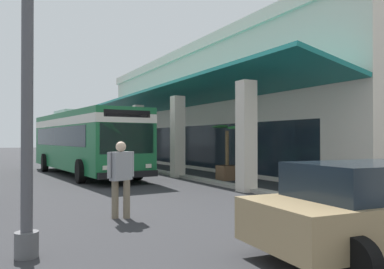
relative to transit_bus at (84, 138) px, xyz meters
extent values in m
plane|color=#2D2D30|center=(-4.05, 7.62, -1.85)|extent=(120.00, 120.00, 0.00)
cube|color=#9E998E|center=(-2.28, 3.91, -1.79)|extent=(33.68, 0.50, 0.12)
cube|color=beige|center=(-2.28, 13.61, 1.66)|extent=(28.07, 13.96, 7.03)
cube|color=silver|center=(-2.28, 13.61, 5.48)|extent=(28.37, 14.26, 0.60)
cube|color=beige|center=(-13.51, 3.70, 0.08)|extent=(0.55, 0.55, 3.87)
cube|color=beige|center=(-7.89, 3.70, 0.08)|extent=(0.55, 0.55, 3.87)
cube|color=beige|center=(-2.28, 3.70, 0.08)|extent=(0.55, 0.55, 3.87)
cube|color=beige|center=(3.33, 3.70, 0.08)|extent=(0.55, 0.55, 3.87)
cube|color=beige|center=(8.95, 3.70, 0.08)|extent=(0.55, 0.55, 3.87)
cube|color=#146B66|center=(-2.28, 5.03, 2.36)|extent=(28.07, 3.16, 0.82)
cube|color=#19232D|center=(-2.28, 6.67, -0.45)|extent=(23.58, 0.08, 2.40)
cube|color=#196638|center=(0.05, 0.00, -0.13)|extent=(11.19, 3.56, 2.75)
cube|color=silver|center=(0.05, 0.00, 0.80)|extent=(11.21, 3.58, 0.36)
cube|color=#19232D|center=(-0.25, -0.02, 0.10)|extent=(9.44, 3.43, 0.90)
cube|color=#19232D|center=(5.50, 0.51, 0.00)|extent=(0.27, 2.24, 1.20)
cube|color=black|center=(5.51, 0.51, 0.97)|extent=(0.24, 1.94, 0.28)
cube|color=black|center=(5.63, 0.52, -1.40)|extent=(0.43, 2.46, 0.24)
cube|color=silver|center=(5.47, 1.41, -1.10)|extent=(0.08, 0.24, 0.16)
cube|color=silver|center=(5.63, -0.37, -1.10)|extent=(0.08, 0.24, 0.16)
cube|color=silver|center=(-1.44, -0.13, 1.37)|extent=(2.56, 2.00, 0.24)
cylinder|color=black|center=(3.55, 1.61, -1.35)|extent=(1.00, 0.30, 1.00)
cylinder|color=black|center=(3.79, -0.93, -1.35)|extent=(1.00, 0.30, 1.00)
cylinder|color=black|center=(-3.13, 0.99, -1.35)|extent=(1.00, 0.30, 1.00)
cylinder|color=black|center=(-2.90, -1.55, -1.35)|extent=(1.00, 0.30, 1.00)
cube|color=#9E845B|center=(15.92, 1.41, -1.25)|extent=(2.08, 4.51, 0.66)
cube|color=#19232D|center=(15.91, 1.21, -0.65)|extent=(1.74, 2.56, 0.54)
cylinder|color=black|center=(14.93, -0.03, -1.53)|extent=(0.64, 0.22, 0.64)
cylinder|color=black|center=(16.73, -0.15, -1.53)|extent=(0.64, 0.22, 0.64)
cylinder|color=#726651|center=(11.26, -1.63, -1.41)|extent=(0.16, 0.16, 0.88)
cylinder|color=#726651|center=(11.36, -1.39, -1.41)|extent=(0.16, 0.16, 0.88)
cube|color=gray|center=(11.31, -1.51, -0.64)|extent=(0.42, 0.56, 0.66)
sphere|color=beige|center=(11.31, -1.51, -0.19)|extent=(0.24, 0.24, 0.24)
cylinder|color=gray|center=(11.39, -1.81, -0.61)|extent=(0.09, 0.09, 0.60)
cylinder|color=gray|center=(11.22, -1.21, -0.61)|extent=(0.09, 0.09, 0.60)
cube|color=brown|center=(5.41, 5.16, -1.53)|extent=(0.76, 0.76, 0.64)
cylinder|color=#332319|center=(5.41, 5.16, -1.21)|extent=(0.65, 0.65, 0.02)
cylinder|color=brown|center=(5.41, 5.16, -0.44)|extent=(0.16, 0.16, 1.55)
ellipsoid|color=#286B33|center=(5.83, 5.17, 0.47)|extent=(0.84, 0.22, 0.18)
ellipsoid|color=#286B33|center=(5.50, 5.60, 0.48)|extent=(0.37, 0.90, 0.15)
ellipsoid|color=#286B33|center=(4.96, 5.40, 0.55)|extent=(1.00, 0.66, 0.17)
ellipsoid|color=#286B33|center=(5.00, 5.01, 0.53)|extent=(0.90, 0.51, 0.15)
ellipsoid|color=#286B33|center=(5.56, 4.76, 0.52)|extent=(0.49, 0.87, 0.17)
cylinder|color=#59595B|center=(13.52, -3.69, -1.65)|extent=(0.36, 0.36, 0.40)
cylinder|color=#4C4C51|center=(13.52, -3.69, 1.52)|extent=(0.18, 0.18, 6.75)
camera|label=1|loc=(20.07, -4.18, 0.00)|focal=36.31mm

